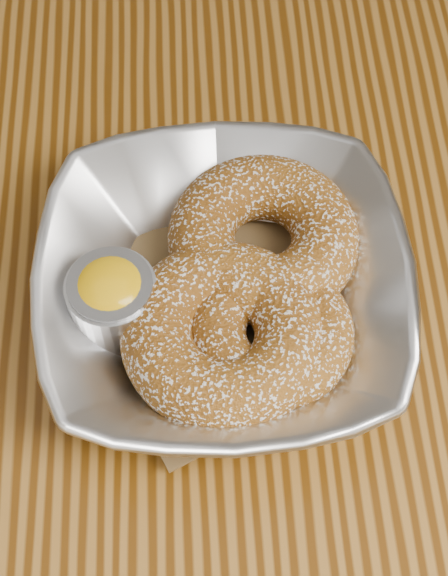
{
  "coord_description": "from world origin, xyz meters",
  "views": [
    {
      "loc": [
        0.09,
        -0.27,
        1.2
      ],
      "look_at": [
        0.11,
        -0.03,
        0.78
      ],
      "focal_mm": 55.0,
      "sensor_mm": 36.0,
      "label": 1
    }
  ],
  "objects_px": {
    "table": "(68,354)",
    "donut_back": "(263,238)",
    "ramekin": "(113,300)",
    "donut_extra": "(271,333)",
    "donut_front": "(224,334)",
    "serving_bowl": "(224,292)"
  },
  "relations": [
    {
      "from": "table",
      "to": "donut_back",
      "type": "distance_m",
      "value": 0.18
    },
    {
      "from": "ramekin",
      "to": "donut_extra",
      "type": "bearing_deg",
      "value": -14.06
    },
    {
      "from": "donut_front",
      "to": "donut_extra",
      "type": "height_order",
      "value": "donut_front"
    },
    {
      "from": "ramekin",
      "to": "table",
      "type": "bearing_deg",
      "value": 144.85
    },
    {
      "from": "donut_extra",
      "to": "donut_back",
      "type": "bearing_deg",
      "value": 89.89
    },
    {
      "from": "donut_back",
      "to": "ramekin",
      "type": "bearing_deg",
      "value": -155.79
    },
    {
      "from": "donut_back",
      "to": "donut_front",
      "type": "relative_size",
      "value": 0.98
    },
    {
      "from": "serving_bowl",
      "to": "donut_extra",
      "type": "distance_m",
      "value": 0.04
    },
    {
      "from": "donut_front",
      "to": "donut_extra",
      "type": "relative_size",
      "value": 1.23
    },
    {
      "from": "table",
      "to": "donut_extra",
      "type": "relative_size",
      "value": 13.23
    },
    {
      "from": "donut_back",
      "to": "donut_extra",
      "type": "distance_m",
      "value": 0.06
    },
    {
      "from": "serving_bowl",
      "to": "ramekin",
      "type": "bearing_deg",
      "value": -174.6
    },
    {
      "from": "serving_bowl",
      "to": "donut_front",
      "type": "bearing_deg",
      "value": -93.27
    },
    {
      "from": "ramekin",
      "to": "donut_back",
      "type": "bearing_deg",
      "value": 24.21
    },
    {
      "from": "donut_back",
      "to": "ramekin",
      "type": "xyz_separation_m",
      "value": [
        -0.09,
        -0.04,
        0.0
      ]
    },
    {
      "from": "table",
      "to": "donut_back",
      "type": "bearing_deg",
      "value": 2.67
    },
    {
      "from": "donut_back",
      "to": "donut_extra",
      "type": "xyz_separation_m",
      "value": [
        -0.0,
        -0.06,
        -0.0
      ]
    },
    {
      "from": "donut_front",
      "to": "donut_extra",
      "type": "xyz_separation_m",
      "value": [
        0.03,
        0.0,
        -0.0
      ]
    },
    {
      "from": "serving_bowl",
      "to": "ramekin",
      "type": "xyz_separation_m",
      "value": [
        -0.06,
        -0.01,
        0.01
      ]
    },
    {
      "from": "donut_extra",
      "to": "donut_front",
      "type": "bearing_deg",
      "value": -177.04
    },
    {
      "from": "donut_front",
      "to": "ramekin",
      "type": "distance_m",
      "value": 0.06
    },
    {
      "from": "table",
      "to": "donut_back",
      "type": "xyz_separation_m",
      "value": [
        0.13,
        0.01,
        0.13
      ]
    }
  ]
}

